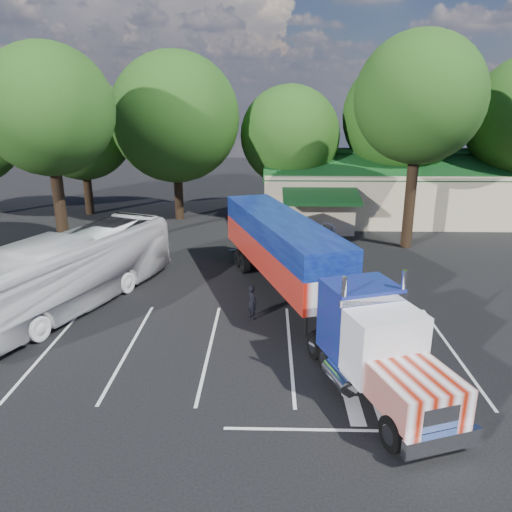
{
  "coord_description": "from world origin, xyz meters",
  "views": [
    {
      "loc": [
        2.3,
        -23.72,
        9.53
      ],
      "look_at": [
        1.7,
        -0.09,
        2.0
      ],
      "focal_mm": 35.0,
      "sensor_mm": 36.0,
      "label": 1
    }
  ],
  "objects_px": {
    "bicycle": "(261,241)",
    "tour_bus": "(69,272)",
    "semi_truck": "(299,264)",
    "silver_sedan": "(305,222)",
    "woman": "(252,302)"
  },
  "relations": [
    {
      "from": "bicycle",
      "to": "semi_truck",
      "type": "bearing_deg",
      "value": -93.46
    },
    {
      "from": "semi_truck",
      "to": "silver_sedan",
      "type": "distance_m",
      "value": 14.44
    },
    {
      "from": "woman",
      "to": "silver_sedan",
      "type": "bearing_deg",
      "value": -44.92
    },
    {
      "from": "woman",
      "to": "silver_sedan",
      "type": "xyz_separation_m",
      "value": [
        3.4,
        15.21,
        -0.04
      ]
    },
    {
      "from": "semi_truck",
      "to": "woman",
      "type": "xyz_separation_m",
      "value": [
        -2.13,
        -0.91,
        -1.52
      ]
    },
    {
      "from": "semi_truck",
      "to": "silver_sedan",
      "type": "bearing_deg",
      "value": 66.71
    },
    {
      "from": "semi_truck",
      "to": "bicycle",
      "type": "xyz_separation_m",
      "value": [
        -1.93,
        10.19,
        -1.85
      ]
    },
    {
      "from": "tour_bus",
      "to": "silver_sedan",
      "type": "bearing_deg",
      "value": 71.32
    },
    {
      "from": "semi_truck",
      "to": "bicycle",
      "type": "relative_size",
      "value": 10.93
    },
    {
      "from": "semi_truck",
      "to": "tour_bus",
      "type": "height_order",
      "value": "semi_truck"
    },
    {
      "from": "woman",
      "to": "tour_bus",
      "type": "distance_m",
      "value": 8.73
    },
    {
      "from": "tour_bus",
      "to": "silver_sedan",
      "type": "height_order",
      "value": "tour_bus"
    },
    {
      "from": "semi_truck",
      "to": "tour_bus",
      "type": "xyz_separation_m",
      "value": [
        -10.73,
        0.23,
        -0.56
      ]
    },
    {
      "from": "bicycle",
      "to": "tour_bus",
      "type": "xyz_separation_m",
      "value": [
        -8.8,
        -9.95,
        1.29
      ]
    },
    {
      "from": "bicycle",
      "to": "silver_sedan",
      "type": "height_order",
      "value": "silver_sedan"
    }
  ]
}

